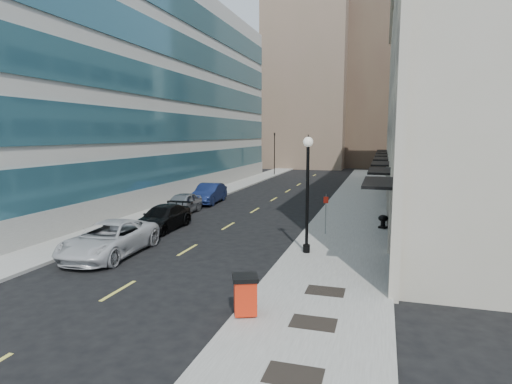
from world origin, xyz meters
The scene contains 22 objects.
ground centered at (0.00, 0.00, 0.00)m, with size 160.00×160.00×0.00m, color black.
sidewalk_right centered at (7.50, 20.00, 0.07)m, with size 5.00×80.00×0.15m, color gray.
sidewalk_left centered at (-6.50, 20.00, 0.07)m, with size 3.00×80.00×0.15m, color gray.
building_right centered at (16.94, 26.99, 8.99)m, with size 15.30×46.50×18.25m.
building_left centered at (-15.95, 27.00, 9.99)m, with size 16.14×46.00×20.00m.
skyline_tan_near centered at (-4.00, 68.00, 14.00)m, with size 14.00×18.00×28.00m, color #7B6250.
skyline_brown centered at (8.00, 72.00, 17.00)m, with size 12.00×16.00×34.00m, color brown.
skyline_tan_far centered at (-14.00, 78.00, 11.00)m, with size 12.00×14.00×22.00m, color #7B6250.
skyline_stone centered at (18.00, 66.00, 10.00)m, with size 10.00×14.00×20.00m, color #B9AF9C.
grate_near centered at (7.60, -2.00, 0.15)m, with size 1.40×1.00×0.01m, color black.
grate_mid centered at (7.60, 1.00, 0.15)m, with size 1.40×1.00×0.01m, color black.
grate_far centered at (7.60, 3.80, 0.15)m, with size 1.40×1.00×0.01m, color black.
road_centerline centered at (0.00, 17.00, 0.01)m, with size 0.15×68.20×0.01m.
traffic_signal centered at (-5.50, 48.00, 5.72)m, with size 0.66×0.66×6.98m.
car_white_van centered at (-3.20, 6.00, 0.83)m, with size 2.75×5.96×1.66m, color silver.
car_black_pickup centered at (-3.55, 11.90, 0.74)m, with size 2.09×5.13×1.49m, color black.
car_silver_sedan centered at (-4.80, 17.09, 0.78)m, with size 1.83×4.55×1.55m, color gray.
car_blue_sedan centered at (-4.80, 22.26, 0.84)m, with size 1.78×5.10×1.68m, color #14204D.
trash_bin centered at (5.40, 1.00, 0.85)m, with size 1.04×1.04×1.29m.
lamppost centered at (6.02, 8.79, 3.53)m, with size 0.48×0.48×5.75m.
sign_post centered at (6.40, 12.92, 1.67)m, with size 0.27×0.08×2.35m.
urn_planter centered at (9.60, 15.52, 0.65)m, with size 0.60×0.60×0.83m.
Camera 1 is at (9.47, -11.44, 5.90)m, focal length 30.00 mm.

